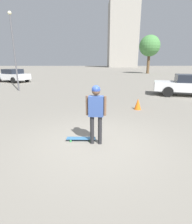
# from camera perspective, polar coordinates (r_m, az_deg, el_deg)

# --- Properties ---
(ground_plane) EXTENTS (220.00, 220.00, 0.00)m
(ground_plane) POSITION_cam_1_polar(r_m,az_deg,el_deg) (5.22, -0.00, -10.19)
(ground_plane) COLOR gray
(person) EXTENTS (0.25, 0.57, 1.71)m
(person) POSITION_cam_1_polar(r_m,az_deg,el_deg) (4.84, -0.00, 1.36)
(person) COLOR #262628
(person) RESTS_ON ground_plane
(skateboard) EXTENTS (0.29, 0.88, 0.07)m
(skateboard) POSITION_cam_1_polar(r_m,az_deg,el_deg) (5.40, -4.92, -8.61)
(skateboard) COLOR #336693
(skateboard) RESTS_ON ground_plane
(car_parked_near) EXTENTS (3.05, 5.02, 1.49)m
(car_parked_near) POSITION_cam_1_polar(r_m,az_deg,el_deg) (13.95, 28.43, 7.81)
(car_parked_near) COLOR silver
(car_parked_near) RESTS_ON ground_plane
(car_parked_far) EXTENTS (3.67, 4.51, 1.52)m
(car_parked_far) POSITION_cam_1_polar(r_m,az_deg,el_deg) (23.32, -25.56, 10.74)
(car_parked_far) COLOR silver
(car_parked_far) RESTS_ON ground_plane
(building_block_distant) EXTENTS (10.87, 12.52, 27.45)m
(building_block_distant) POSITION_cam_1_polar(r_m,az_deg,el_deg) (86.01, 8.67, 23.47)
(building_block_distant) COLOR #9E998E
(building_block_distant) RESTS_ON ground_plane
(tree_distant) EXTENTS (4.11, 4.11, 7.49)m
(tree_distant) POSITION_cam_1_polar(r_m,az_deg,el_deg) (38.89, 17.11, 19.87)
(tree_distant) COLOR brown
(tree_distant) RESTS_ON ground_plane
(traffic_cone) EXTENTS (0.34, 0.34, 0.55)m
(traffic_cone) POSITION_cam_1_polar(r_m,az_deg,el_deg) (9.01, 13.49, 2.54)
(traffic_cone) COLOR orange
(traffic_cone) RESTS_ON ground_plane
(lamp_post) EXTENTS (0.28, 0.28, 5.96)m
(lamp_post) POSITION_cam_1_polar(r_m,az_deg,el_deg) (15.91, -25.30, 18.79)
(lamp_post) COLOR #59595E
(lamp_post) RESTS_ON ground_plane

